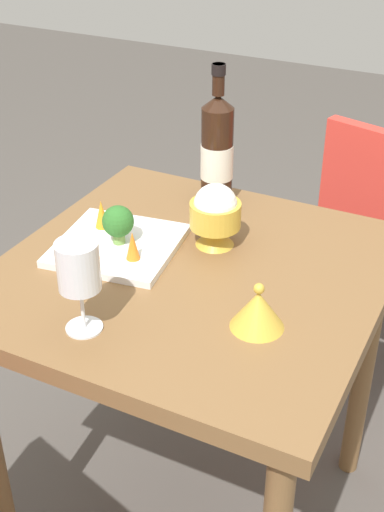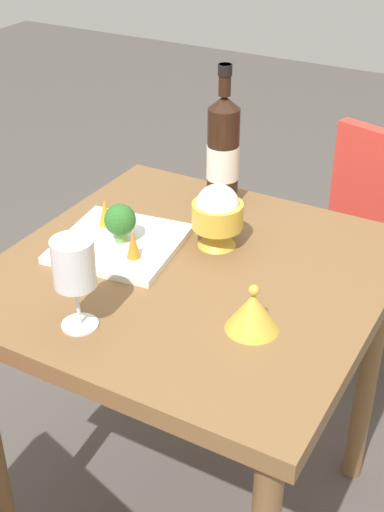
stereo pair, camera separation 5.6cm
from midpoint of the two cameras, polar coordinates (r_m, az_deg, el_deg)
ground_plane at (r=1.94m, az=-0.88°, el=-19.93°), size 8.00×8.00×0.00m
dining_table at (r=1.50m, az=-1.07°, el=-4.45°), size 0.77×0.77×0.75m
wine_bottle at (r=1.64m, az=1.07°, el=8.60°), size 0.08×0.08×0.34m
wine_glass at (r=1.22m, az=-10.55°, el=-1.02°), size 0.08×0.08×0.18m
rice_bowl at (r=1.49m, az=0.68°, el=3.46°), size 0.11×0.11×0.14m
rice_bowl_lid at (r=1.26m, az=4.11°, el=-4.39°), size 0.10×0.10×0.09m
serving_plate at (r=1.51m, az=-7.20°, el=0.82°), size 0.28×0.28×0.02m
broccoli_floret at (r=1.48m, az=-7.11°, el=2.76°), size 0.07×0.07×0.09m
carrot_garnish_left at (r=1.43m, az=-5.98°, el=0.84°), size 0.03×0.03×0.06m
carrot_garnish_right at (r=1.56m, az=-8.41°, el=3.40°), size 0.03×0.03×0.06m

